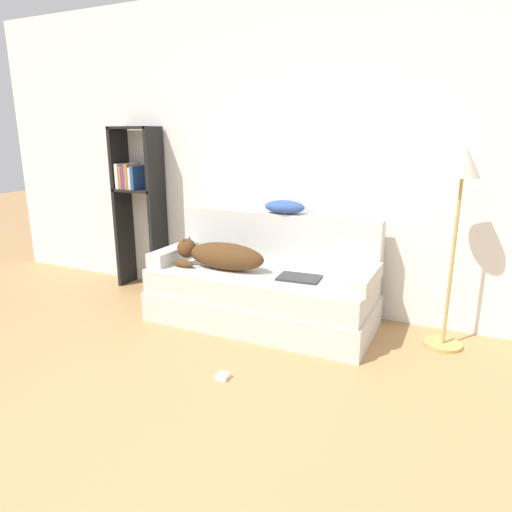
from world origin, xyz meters
TOP-DOWN VIEW (x-y plane):
  - wall_back at (0.00, 2.72)m, footprint 7.02×0.06m
  - couch at (-0.21, 2.19)m, footprint 1.83×0.81m
  - couch_backrest at (-0.21, 2.52)m, footprint 1.79×0.15m
  - couch_arm_left at (-1.05, 2.19)m, footprint 0.15×0.62m
  - couch_arm_right at (0.63, 2.19)m, footprint 0.15×0.62m
  - dog at (-0.54, 2.11)m, footprint 0.80×0.24m
  - laptop at (0.14, 2.13)m, footprint 0.34×0.25m
  - throw_pillow at (-0.14, 2.51)m, footprint 0.35×0.19m
  - bookshelf at (-1.72, 2.54)m, footprint 0.47×0.26m
  - floor_lamp at (1.20, 2.37)m, footprint 0.27×0.27m
  - power_adapter at (-0.04, 1.26)m, footprint 0.08×0.08m

SIDE VIEW (x-z plane):
  - power_adapter at x=-0.04m, z-range 0.00..0.03m
  - couch at x=-0.21m, z-range 0.00..0.44m
  - laptop at x=0.14m, z-range 0.44..0.46m
  - couch_arm_left at x=-1.05m, z-range 0.44..0.56m
  - couch_arm_right at x=0.63m, z-range 0.44..0.56m
  - dog at x=-0.54m, z-range 0.44..0.68m
  - couch_backrest at x=-0.21m, z-range 0.44..0.87m
  - bookshelf at x=-1.72m, z-range 0.13..1.72m
  - throw_pillow at x=-0.14m, z-range 0.87..0.98m
  - floor_lamp at x=1.20m, z-range 0.41..1.87m
  - wall_back at x=0.00m, z-range 0.00..2.70m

